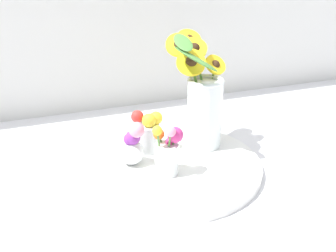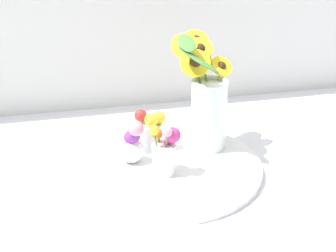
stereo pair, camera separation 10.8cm
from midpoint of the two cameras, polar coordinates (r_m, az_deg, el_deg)
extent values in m
plane|color=silver|center=(1.12, 5.15, -7.02)|extent=(6.00, 6.00, 0.00)
cylinder|color=white|center=(1.14, 2.74, -5.73)|extent=(0.53, 0.53, 0.02)
cylinder|color=silver|center=(1.18, 8.50, 1.36)|extent=(0.11, 0.11, 0.20)
torus|color=silver|center=(1.15, 8.82, 6.25)|extent=(0.11, 0.11, 0.01)
cylinder|color=#4C8438|center=(1.15, 7.91, 3.90)|extent=(0.05, 0.05, 0.20)
cylinder|color=yellow|center=(1.13, 6.74, 9.02)|extent=(0.10, 0.07, 0.08)
sphere|color=#382314|center=(1.13, 6.74, 9.02)|extent=(0.04, 0.04, 0.04)
cylinder|color=#4C8438|center=(1.19, 9.34, 3.77)|extent=(0.05, 0.05, 0.18)
cylinder|color=yellow|center=(1.19, 10.38, 8.50)|extent=(0.08, 0.06, 0.07)
sphere|color=#382314|center=(1.19, 10.38, 8.50)|extent=(0.03, 0.03, 0.03)
cylinder|color=#4C8438|center=(1.21, 7.36, 6.04)|extent=(0.02, 0.08, 0.24)
cylinder|color=yellow|center=(1.20, 6.68, 12.22)|extent=(0.08, 0.07, 0.06)
sphere|color=#382314|center=(1.20, 6.68, 12.22)|extent=(0.03, 0.03, 0.03)
cylinder|color=#4C8438|center=(1.18, 7.30, 5.25)|extent=(0.08, 0.06, 0.24)
cylinder|color=yellow|center=(1.16, 5.10, 11.57)|extent=(0.09, 0.06, 0.08)
sphere|color=#382314|center=(1.16, 5.10, 11.57)|extent=(0.03, 0.03, 0.03)
cylinder|color=#4C8438|center=(1.21, 7.89, 4.13)|extent=(0.02, 0.06, 0.21)
cylinder|color=yellow|center=(1.21, 7.24, 9.37)|extent=(0.08, 0.06, 0.06)
sphere|color=#382314|center=(1.21, 7.24, 9.37)|extent=(0.03, 0.03, 0.03)
cylinder|color=#4C8438|center=(1.17, 8.61, 4.57)|extent=(0.04, 0.08, 0.24)
cylinder|color=yellow|center=(1.17, 7.38, 11.01)|extent=(0.08, 0.07, 0.07)
sphere|color=#382314|center=(1.17, 7.38, 11.01)|extent=(0.03, 0.03, 0.03)
ellipsoid|color=#477F38|center=(1.10, 5.60, 11.91)|extent=(0.05, 0.11, 0.04)
ellipsoid|color=#477F38|center=(1.07, 7.28, 9.50)|extent=(0.13, 0.15, 0.08)
cylinder|color=white|center=(1.05, 2.35, -4.89)|extent=(0.06, 0.06, 0.09)
cylinder|color=#568E42|center=(1.03, 2.70, -3.31)|extent=(0.01, 0.03, 0.10)
sphere|color=pink|center=(1.00, 2.96, -0.90)|extent=(0.03, 0.03, 0.03)
cylinder|color=#568E42|center=(1.03, 1.31, -3.05)|extent=(0.02, 0.02, 0.10)
sphere|color=yellow|center=(1.00, 1.04, -0.65)|extent=(0.03, 0.03, 0.03)
cylinder|color=#568E42|center=(1.06, 2.80, -4.15)|extent=(0.01, 0.01, 0.07)
sphere|color=#C6337A|center=(1.04, 2.94, -2.38)|extent=(0.03, 0.03, 0.03)
cylinder|color=#568E42|center=(1.05, 3.05, -3.79)|extent=(0.02, 0.01, 0.10)
sphere|color=#C6337A|center=(1.02, 3.70, -1.39)|extent=(0.04, 0.04, 0.04)
cylinder|color=#568E42|center=(1.05, 2.09, -3.51)|extent=(0.03, 0.03, 0.08)
sphere|color=orange|center=(1.04, 1.35, -1.17)|extent=(0.03, 0.03, 0.03)
sphere|color=white|center=(1.11, -2.50, -3.67)|extent=(0.07, 0.07, 0.07)
cylinder|color=white|center=(1.10, -2.54, -1.65)|extent=(0.03, 0.03, 0.02)
cylinder|color=#568E42|center=(1.11, -2.51, -3.09)|extent=(0.02, 0.01, 0.06)
sphere|color=purple|center=(1.09, -2.79, -1.72)|extent=(0.03, 0.03, 0.03)
cylinder|color=#568E42|center=(1.10, -2.60, -3.12)|extent=(0.02, 0.01, 0.06)
sphere|color=purple|center=(1.09, -2.32, -1.51)|extent=(0.04, 0.04, 0.04)
cylinder|color=#568E42|center=(1.09, -2.14, -2.23)|extent=(0.02, 0.02, 0.08)
sphere|color=pink|center=(1.07, -1.77, -0.42)|extent=(0.04, 0.04, 0.04)
cylinder|color=white|center=(1.18, -0.27, -1.59)|extent=(0.08, 0.08, 0.08)
cylinder|color=#4C8438|center=(1.17, -1.06, -0.68)|extent=(0.01, 0.03, 0.09)
sphere|color=red|center=(1.16, -1.35, 1.50)|extent=(0.04, 0.04, 0.04)
cylinder|color=#4C8438|center=(1.17, 0.90, -0.63)|extent=(0.02, 0.01, 0.07)
sphere|color=yellow|center=(1.16, 1.34, 1.18)|extent=(0.04, 0.04, 0.04)
cylinder|color=#4C8438|center=(1.17, -0.29, -1.04)|extent=(0.03, 0.01, 0.09)
sphere|color=yellow|center=(1.15, 0.29, 0.87)|extent=(0.04, 0.04, 0.04)
camera|label=1|loc=(0.05, -87.14, 1.27)|focal=42.00mm
camera|label=2|loc=(0.05, 92.86, -1.27)|focal=42.00mm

